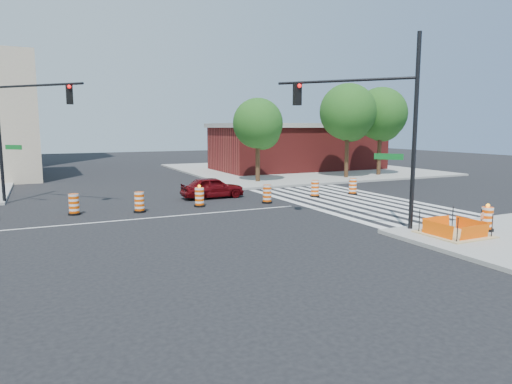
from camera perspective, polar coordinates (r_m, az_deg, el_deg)
ground at (r=22.11m, az=-11.55°, el=-3.08°), size 120.00×120.00×0.00m
sidewalk_ne at (r=45.61m, az=5.18°, el=2.83°), size 22.00×22.00×0.15m
crosswalk_east at (r=26.85m, az=11.75°, el=-1.11°), size 6.75×13.50×0.01m
lane_centerline at (r=22.11m, az=-11.55°, el=-3.07°), size 14.00×0.12×0.01m
excavation_pit at (r=19.02m, az=23.54°, el=-4.73°), size 2.20×2.20×0.90m
brick_storefront at (r=45.46m, az=5.22°, el=5.65°), size 16.50×8.50×4.60m
red_coupe at (r=27.51m, az=-5.46°, el=0.58°), size 3.83×1.64×1.29m
signal_pole_se at (r=19.37m, az=14.53°, el=9.36°), size 3.85×4.56×7.71m
signal_pole_nw at (r=27.51m, az=-27.38°, el=8.64°), size 4.20×4.56×8.01m
pit_drum at (r=20.24m, az=26.91°, el=-3.09°), size 0.56×0.56×1.09m
barricade at (r=20.20m, az=26.64°, el=-2.94°), size 0.74×0.30×0.91m
tree_north_c at (r=34.58m, az=0.27°, el=8.22°), size 3.80×3.77×6.41m
tree_north_d at (r=38.22m, az=11.43°, el=9.40°), size 4.56×4.56×7.75m
tree_north_e at (r=40.98m, az=15.33°, el=9.06°), size 4.49×4.49×7.63m
median_drum_2 at (r=23.84m, az=-21.79°, el=-1.52°), size 0.60×0.60×1.02m
median_drum_3 at (r=23.52m, az=-14.37°, el=-1.32°), size 0.60×0.60×1.02m
median_drum_4 at (r=24.60m, az=-7.08°, el=-0.70°), size 0.60×0.60×1.18m
median_drum_5 at (r=25.56m, az=1.39°, el=-0.33°), size 0.60×0.60×1.02m
median_drum_6 at (r=28.04m, az=7.38°, el=0.35°), size 0.60×0.60×1.02m
median_drum_7 at (r=29.50m, az=11.99°, el=0.62°), size 0.60×0.60×1.02m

